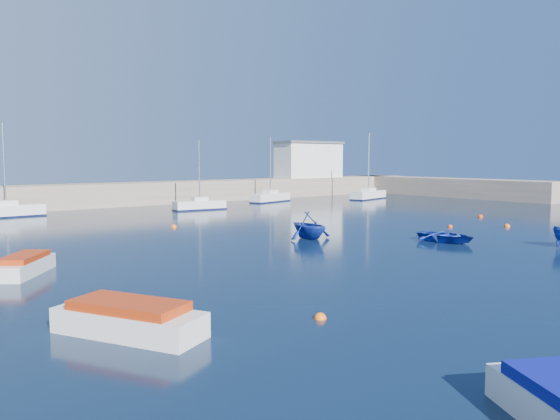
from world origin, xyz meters
TOP-DOWN VIEW (x-y plane):
  - ground at (0.00, 0.00)m, footprint 220.00×220.00m
  - back_wall at (0.00, 46.00)m, footprint 96.00×4.50m
  - right_arm at (44.00, 32.00)m, footprint 4.50×32.00m
  - harbor_office at (30.00, 46.00)m, footprint 10.00×4.00m
  - sailboat_5 at (-12.05, 40.20)m, footprint 6.57×2.03m
  - sailboat_6 at (5.55, 35.51)m, footprint 5.63×2.12m
  - sailboat_7 at (17.86, 39.39)m, footprint 6.33×3.25m
  - sailboat_8 at (31.07, 35.16)m, footprint 6.90×3.44m
  - motorboat_0 at (-16.78, 1.01)m, footprint 3.67×4.97m
  - motorboat_1 at (-17.07, 12.30)m, footprint 3.42×3.89m
  - dinghy_center at (6.75, 6.16)m, footprint 3.08×4.01m
  - dinghy_left at (0.80, 12.76)m, footprint 3.17×3.62m
  - buoy_0 at (-11.08, -1.35)m, footprint 0.42×0.42m
  - buoy_1 at (13.66, 10.58)m, footprint 0.41×0.41m
  - buoy_2 at (17.45, 7.95)m, footprint 0.47×0.47m
  - buoy_3 at (-3.47, 23.87)m, footprint 0.46×0.46m
  - buoy_4 at (22.33, 13.28)m, footprint 0.50×0.50m

SIDE VIEW (x-z plane):
  - ground at x=0.00m, z-range 0.00..0.00m
  - buoy_0 at x=-11.08m, z-range -0.21..0.21m
  - buoy_1 at x=13.66m, z-range -0.20..0.20m
  - buoy_2 at x=17.45m, z-range -0.23..0.23m
  - buoy_3 at x=-3.47m, z-range -0.23..0.23m
  - buoy_4 at x=22.33m, z-range -0.25..0.25m
  - dinghy_center at x=6.75m, z-range 0.00..0.77m
  - motorboat_1 at x=-17.07m, z-range -0.03..0.92m
  - motorboat_0 at x=-16.78m, z-range -0.03..1.03m
  - sailboat_6 at x=5.55m, z-range -3.10..4.20m
  - sailboat_7 at x=17.86m, z-range -3.44..4.65m
  - sailboat_8 at x=31.07m, z-range -3.76..4.97m
  - sailboat_5 at x=-12.05m, z-range -3.68..4.91m
  - dinghy_left at x=0.80m, z-range 0.00..1.82m
  - back_wall at x=0.00m, z-range 0.00..2.60m
  - right_arm at x=44.00m, z-range 0.00..2.60m
  - harbor_office at x=30.00m, z-range 2.60..7.60m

